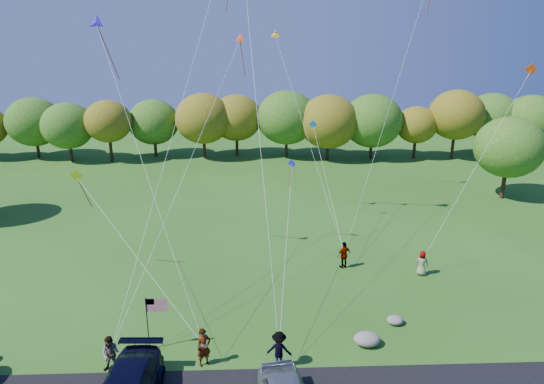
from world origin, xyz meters
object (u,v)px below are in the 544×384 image
at_px(flyer_a, 204,347).
at_px(flyer_d, 344,255).
at_px(flyer_e, 422,263).
at_px(flyer_c, 279,350).
at_px(flyer_b, 111,354).

xyz_separation_m(flyer_a, flyer_d, (8.02, 9.31, -0.04)).
bearing_deg(flyer_e, flyer_c, 62.43).
bearing_deg(flyer_e, flyer_a, 53.05).
relative_size(flyer_a, flyer_d, 1.04).
bearing_deg(flyer_b, flyer_c, 4.97).
relative_size(flyer_b, flyer_e, 1.09).
distance_m(flyer_b, flyer_c, 7.42).
height_order(flyer_b, flyer_e, flyer_b).
height_order(flyer_c, flyer_d, flyer_c).
bearing_deg(flyer_d, flyer_a, 23.29).
distance_m(flyer_d, flyer_e, 4.79).
height_order(flyer_d, flyer_e, flyer_d).
xyz_separation_m(flyer_c, flyer_d, (4.65, 9.58, -0.00)).
xyz_separation_m(flyer_b, flyer_e, (16.71, 8.40, -0.07)).
height_order(flyer_a, flyer_d, flyer_a).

